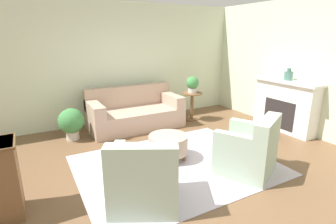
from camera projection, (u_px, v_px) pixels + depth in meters
The scene contains 13 objects.
ground_plane at pixel (176, 166), 4.27m from camera, with size 16.00×16.00×0.00m, color brown.
wall_back at pixel (117, 63), 6.24m from camera, with size 9.48×0.12×2.80m.
wall_right at pixel (312, 68), 5.36m from camera, with size 0.12×10.29×2.80m.
rug at pixel (176, 165), 4.27m from camera, with size 3.07×2.39×0.01m.
couch at pixel (135, 113), 6.02m from camera, with size 2.07×1.00×0.91m.
armchair_left at pixel (144, 180), 3.18m from camera, with size 1.08×1.06×0.90m.
armchair_right at pixel (249, 151), 3.99m from camera, with size 1.08×1.06×0.90m.
ottoman_table at pixel (168, 144), 4.42m from camera, with size 0.66×0.66×0.42m.
side_table at pixel (192, 102), 6.44m from camera, with size 0.49×0.49×0.70m.
fireplace at pixel (285, 104), 5.75m from camera, with size 0.44×1.50×1.12m.
vase_mantel_near at pixel (288, 75), 5.56m from camera, with size 0.18×0.18×0.26m.
potted_plant_on_side_table at pixel (192, 84), 6.32m from camera, with size 0.31×0.31×0.40m.
potted_plant_floor at pixel (71, 122), 5.26m from camera, with size 0.51×0.51×0.65m.
Camera 1 is at (-1.97, -3.32, 2.04)m, focal length 28.00 mm.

